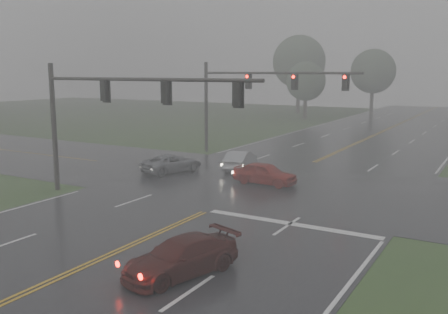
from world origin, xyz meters
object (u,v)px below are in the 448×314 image
Objects in this scene: sedan_maroon at (181,275)px; signal_gantry_far at (249,90)px; sedan_silver at (240,170)px; signal_gantry_near at (107,104)px; car_grey at (172,172)px; sedan_red at (265,184)px.

signal_gantry_far is (-9.43, 23.49, 5.45)m from sedan_maroon.
signal_gantry_far reaches higher than sedan_silver.
sedan_silver is 12.23m from signal_gantry_near.
car_grey is 0.33× the size of signal_gantry_near.
signal_gantry_near is at bearing 116.59° from car_grey.
signal_gantry_near is at bearing 162.70° from sedan_maroon.
car_grey is at bearing 145.05° from sedan_maroon.
sedan_red is at bearing 51.67° from signal_gantry_near.
car_grey is 10.73m from signal_gantry_far.
signal_gantry_far is at bearing -82.08° from car_grey.
sedan_red is 7.28m from car_grey.
signal_gantry_near is at bearing -90.00° from signal_gantry_far.
sedan_silver is 4.90m from car_grey.
signal_gantry_far reaches higher than sedan_maroon.
signal_gantry_far is at bearing -80.47° from sedan_silver.
car_grey is 9.38m from signal_gantry_near.
sedan_maroon is at bearing 99.74° from sedan_silver.
sedan_maroon is at bearing -164.08° from sedan_red.
car_grey is at bearing 100.14° from signal_gantry_near.
sedan_silver is 0.31× the size of signal_gantry_near.
signal_gantry_near is 16.79m from signal_gantry_far.
sedan_maroon is 25.89m from signal_gantry_far.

